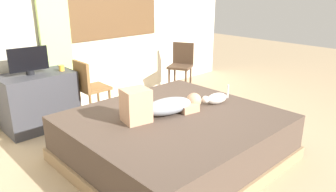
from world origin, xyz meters
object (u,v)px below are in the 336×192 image
object	(u,v)px
person_lying	(160,105)
cat	(215,98)
bed	(174,138)
tv_monitor	(29,61)
chair_by_desk	(89,86)
chair_spare	(181,63)
desk	(39,101)
cup	(62,68)

from	to	relation	value
person_lying	cat	world-z (taller)	person_lying
bed	person_lying	size ratio (longest dim) A/B	2.23
tv_monitor	chair_by_desk	world-z (taller)	tv_monitor
bed	chair_spare	bearing A→B (deg)	42.65
cat	person_lying	bearing A→B (deg)	165.89
tv_monitor	chair_by_desk	size ratio (longest dim) A/B	0.56
desk	chair_by_desk	xyz separation A→B (m)	(0.61, -0.26, 0.14)
tv_monitor	chair_spare	xyz separation A→B (m)	(2.57, -0.18, -0.41)
desk	chair_spare	bearing A→B (deg)	-4.01
person_lying	desk	bearing A→B (deg)	108.99
cat	chair_spare	xyz separation A→B (m)	(1.21, 1.74, -0.07)
tv_monitor	chair_spare	distance (m)	2.61
cat	chair_by_desk	size ratio (longest dim) A/B	0.40
bed	desk	distance (m)	1.98
person_lying	cat	xyz separation A→B (m)	(0.70, -0.18, -0.05)
desk	chair_by_desk	size ratio (longest dim) A/B	1.05
bed	cup	bearing A→B (deg)	102.13
desk	chair_spare	distance (m)	2.52
bed	desk	bearing A→B (deg)	110.51
chair_by_desk	chair_spare	distance (m)	1.91
person_lying	desk	world-z (taller)	person_lying
bed	cup	xyz separation A→B (m)	(-0.38, 1.75, 0.53)
tv_monitor	chair_by_desk	bearing A→B (deg)	-21.46
desk	chair_by_desk	world-z (taller)	chair_by_desk
bed	tv_monitor	size ratio (longest dim) A/B	4.37
cat	cup	size ratio (longest dim) A/B	4.52
person_lying	desk	distance (m)	1.86
desk	chair_spare	world-z (taller)	chair_spare
cat	desk	xyz separation A→B (m)	(-1.30, 1.91, -0.21)
chair_spare	bed	bearing A→B (deg)	-137.35
tv_monitor	cup	size ratio (longest dim) A/B	6.26
person_lying	chair_spare	world-z (taller)	chair_spare
bed	person_lying	world-z (taller)	person_lying
bed	desk	xyz separation A→B (m)	(-0.69, 1.85, 0.12)
desk	bed	bearing A→B (deg)	-69.49
cat	desk	distance (m)	2.32
desk	person_lying	bearing A→B (deg)	-71.01
bed	chair_spare	world-z (taller)	chair_spare
cat	chair_by_desk	xyz separation A→B (m)	(-0.69, 1.65, -0.07)
bed	cat	world-z (taller)	cat
person_lying	cat	size ratio (longest dim) A/B	2.72
tv_monitor	bed	bearing A→B (deg)	-67.88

